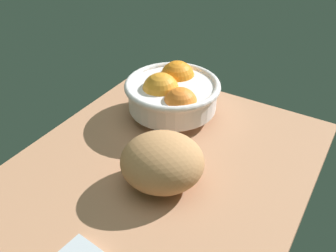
# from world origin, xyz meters

# --- Properties ---
(ground_plane) EXTENTS (0.78, 0.57, 0.03)m
(ground_plane) POSITION_xyz_m (0.00, 0.00, -0.01)
(ground_plane) COLOR tan
(fruit_bowl) EXTENTS (0.23, 0.23, 0.12)m
(fruit_bowl) POSITION_xyz_m (0.22, 0.08, 0.06)
(fruit_bowl) COLOR white
(fruit_bowl) RESTS_ON ground
(bread_loaf) EXTENTS (0.20, 0.21, 0.11)m
(bread_loaf) POSITION_xyz_m (0.01, -0.03, 0.05)
(bread_loaf) COLOR tan
(bread_loaf) RESTS_ON ground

